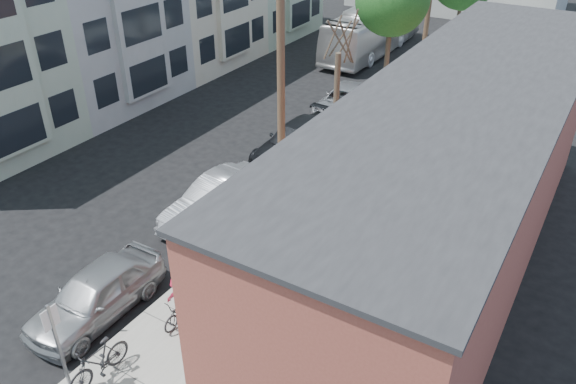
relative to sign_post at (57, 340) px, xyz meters
The scene contains 19 objects.
ground 5.86m from the sign_post, 114.96° to the left, with size 120.00×120.00×0.00m, color black.
sidewalk 16.26m from the sign_post, 83.25° to the left, with size 4.50×58.00×0.15m, color gray.
cafe_building 12.13m from the sign_post, 56.53° to the left, with size 6.60×20.20×6.61m.
apartment_row 23.91m from the sign_post, 126.71° to the left, with size 6.30×32.00×9.00m.
sign_post is the anchor object (origin of this frame).
parking_meter_near 6.55m from the sign_post, 90.88° to the left, with size 0.14×0.14×1.24m.
parking_meter_far 13.44m from the sign_post, 90.43° to the left, with size 0.14×0.14×1.24m.
utility_pole_near 10.90m from the sign_post, 89.78° to the left, with size 3.57×0.28×10.00m.
tree_bare 14.05m from the sign_post, 88.16° to the left, with size 0.24×0.24×5.20m.
patio_chair_b 4.45m from the sign_post, 33.47° to the left, with size 0.50×0.50×0.88m, color #103B27, non-canonical shape.
patron_grey 6.83m from the sign_post, 58.14° to the left, with size 0.57×0.37×1.56m, color gray.
cyclist 3.67m from the sign_post, 74.29° to the left, with size 1.08×0.62×1.67m, color maroon.
cyclist_bike 3.78m from the sign_post, 74.29° to the left, with size 0.58×1.66×0.87m, color black.
parked_bike_a 1.37m from the sign_post, 53.77° to the left, with size 0.54×1.90×1.14m, color black.
car_0 3.07m from the sign_post, 122.46° to the left, with size 1.85×4.60×1.57m, color #95979C.
car_1 8.71m from the sign_post, 100.32° to the left, with size 1.77×5.07×1.67m, color #B8B9C1.
car_2 14.51m from the sign_post, 96.15° to the left, with size 2.31×5.68×1.65m, color black.
car_3 20.37m from the sign_post, 95.83° to the left, with size 2.30×4.99×1.39m, color #93949A.
bus 31.46m from the sign_post, 99.61° to the left, with size 2.70×11.53×3.21m, color silver.
Camera 1 is at (12.31, -10.57, 12.02)m, focal length 35.00 mm.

